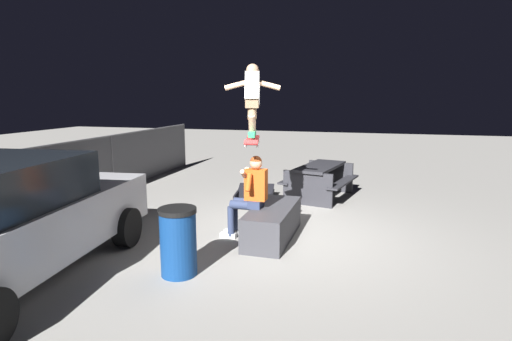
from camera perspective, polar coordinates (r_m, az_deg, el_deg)
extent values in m
plane|color=gray|center=(6.91, 4.27, -9.05)|extent=(40.00, 40.00, 0.00)
cube|color=#38383D|center=(6.70, 2.34, -7.28)|extent=(1.66, 0.65, 0.53)
cube|color=#2D3856|center=(6.60, 0.00, -4.62)|extent=(0.32, 0.20, 0.12)
cube|color=#D15119|center=(6.53, 0.00, -1.99)|extent=(0.21, 0.34, 0.50)
sphere|color=tan|center=(6.46, 0.00, 1.05)|extent=(0.20, 0.20, 0.20)
sphere|color=brown|center=(6.46, 0.00, 1.22)|extent=(0.19, 0.19, 0.19)
cylinder|color=#D15119|center=(6.34, -1.03, -1.66)|extent=(0.19, 0.08, 0.29)
cylinder|color=tan|center=(6.43, -1.67, -0.59)|extent=(0.24, 0.07, 0.19)
cylinder|color=#D15119|center=(6.72, -0.01, -0.98)|extent=(0.19, 0.08, 0.29)
cylinder|color=tan|center=(6.65, -1.03, -0.22)|extent=(0.24, 0.07, 0.19)
cylinder|color=#2D3856|center=(6.58, -1.90, -4.85)|extent=(0.15, 0.40, 0.14)
cylinder|color=#2D3856|center=(6.72, -3.51, -7.05)|extent=(0.11, 0.11, 0.49)
cube|color=white|center=(6.82, -3.89, -8.97)|extent=(0.11, 0.26, 0.08)
cylinder|color=#2D3856|center=(6.75, -1.42, -4.46)|extent=(0.15, 0.40, 0.14)
cylinder|color=#2D3856|center=(6.89, -3.00, -6.63)|extent=(0.11, 0.11, 0.49)
cube|color=white|center=(6.98, -3.37, -8.51)|extent=(0.11, 0.26, 0.08)
cube|color=#B72D2D|center=(6.49, -0.53, 4.21)|extent=(0.82, 0.38, 0.06)
cube|color=#B72D2D|center=(6.94, -0.35, 4.77)|extent=(0.16, 0.22, 0.05)
cube|color=#B72D2D|center=(6.05, -0.74, 3.94)|extent=(0.16, 0.22, 0.06)
cube|color=#99999E|center=(6.77, -0.41, 4.25)|extent=(0.10, 0.17, 0.03)
cylinder|color=white|center=(6.78, -1.17, 4.04)|extent=(0.06, 0.04, 0.05)
cylinder|color=white|center=(6.77, 0.35, 4.04)|extent=(0.06, 0.04, 0.05)
cube|color=#99999E|center=(6.22, -0.65, 3.70)|extent=(0.10, 0.17, 0.03)
cylinder|color=white|center=(6.23, -1.48, 3.48)|extent=(0.06, 0.04, 0.05)
cylinder|color=white|center=(6.22, 0.18, 3.47)|extent=(0.06, 0.04, 0.05)
cube|color=#2D9E66|center=(6.66, -0.45, 5.31)|extent=(0.28, 0.16, 0.08)
cube|color=#2D9E66|center=(6.30, -0.61, 5.03)|extent=(0.28, 0.16, 0.08)
cylinder|color=tan|center=(6.60, -0.48, 6.66)|extent=(0.25, 0.15, 0.31)
cylinder|color=#7A6247|center=(6.51, -0.51, 8.37)|extent=(0.35, 0.20, 0.33)
cylinder|color=tan|center=(6.34, -0.59, 6.51)|extent=(0.25, 0.15, 0.31)
cylinder|color=#7A6247|center=(6.41, -0.56, 8.34)|extent=(0.35, 0.20, 0.33)
cube|color=#7A6247|center=(6.46, -0.54, 9.24)|extent=(0.34, 0.26, 0.12)
cube|color=silver|center=(6.54, -0.50, 11.36)|extent=(0.49, 0.32, 0.52)
sphere|color=tan|center=(6.61, -0.48, 13.78)|extent=(0.20, 0.20, 0.20)
cylinder|color=tan|center=(6.57, -2.45, 11.87)|extent=(0.18, 0.45, 0.19)
cylinder|color=tan|center=(6.55, 1.47, 11.88)|extent=(0.18, 0.45, 0.19)
cube|color=black|center=(9.13, -0.22, -3.99)|extent=(1.14, 0.95, 0.06)
cube|color=black|center=(9.12, -0.22, -3.58)|extent=(1.10, 0.94, 0.38)
cube|color=black|center=(9.23, -2.60, -3.47)|extent=(0.92, 0.17, 0.18)
cube|color=black|center=(9.02, 2.22, -3.79)|extent=(0.92, 0.17, 0.18)
cube|color=#28282D|center=(9.36, 8.92, 0.56)|extent=(1.81, 1.06, 0.06)
cube|color=#28282D|center=(9.61, 5.77, -0.94)|extent=(1.71, 0.61, 0.04)
cube|color=#28282D|center=(9.25, 12.08, -1.55)|extent=(1.71, 0.61, 0.04)
cube|color=#28282D|center=(10.14, 10.30, -0.80)|extent=(0.30, 1.09, 0.72)
cube|color=#28282D|center=(8.72, 7.18, -2.54)|extent=(0.30, 1.09, 0.72)
cylinder|color=navy|center=(5.45, -10.75, -10.00)|extent=(0.47, 0.47, 0.83)
cylinder|color=black|center=(5.31, -10.92, -5.47)|extent=(0.49, 0.49, 0.06)
cylinder|color=slate|center=(10.38, -19.37, 0.84)|extent=(0.05, 0.05, 1.36)
cylinder|color=slate|center=(13.82, -9.95, 3.51)|extent=(0.05, 0.05, 1.36)
cylinder|color=slate|center=(8.75, -27.07, 3.12)|extent=(12.00, 0.04, 0.04)
cube|color=#59595E|center=(8.84, -26.70, -1.26)|extent=(12.00, 0.01, 1.36)
cube|color=#B7B7BC|center=(5.97, -31.05, -7.15)|extent=(4.35, 2.10, 0.70)
cylinder|color=black|center=(7.59, -29.08, -6.22)|extent=(0.62, 0.28, 0.60)
cylinder|color=black|center=(6.67, -17.51, -7.53)|extent=(0.62, 0.28, 0.60)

